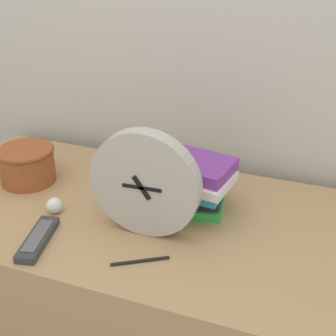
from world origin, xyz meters
TOP-DOWN VIEW (x-y plane):
  - wall_back at (0.00, 0.72)m, footprint 6.00×0.04m
  - desk at (0.00, 0.33)m, footprint 1.33×0.65m
  - desk_clock at (0.05, 0.25)m, footprint 0.29×0.05m
  - book_stack at (0.12, 0.40)m, footprint 0.26×0.20m
  - basket at (-0.40, 0.37)m, footprint 0.18×0.18m
  - tv_remote at (-0.19, 0.11)m, footprint 0.09×0.19m
  - crumpled_paper_ball at (-0.23, 0.24)m, footprint 0.05×0.05m
  - pen at (0.09, 0.13)m, footprint 0.13×0.08m

SIDE VIEW (x-z plane):
  - desk at x=0.00m, z-range 0.00..0.72m
  - pen at x=0.09m, z-range 0.72..0.73m
  - tv_remote at x=-0.19m, z-range 0.72..0.75m
  - crumpled_paper_ball at x=-0.23m, z-range 0.72..0.77m
  - basket at x=-0.40m, z-range 0.73..0.84m
  - book_stack at x=0.12m, z-range 0.73..0.88m
  - desk_clock at x=0.05m, z-range 0.72..1.01m
  - wall_back at x=0.00m, z-range 0.00..2.40m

